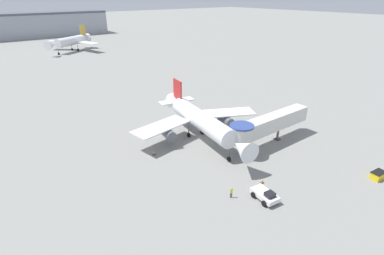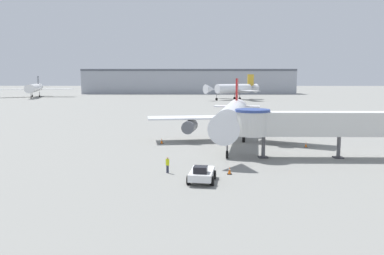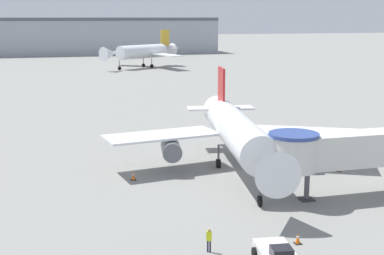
% 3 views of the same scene
% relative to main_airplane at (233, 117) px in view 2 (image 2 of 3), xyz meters
% --- Properties ---
extents(ground_plane, '(800.00, 800.00, 0.00)m').
position_rel_main_airplane_xyz_m(ground_plane, '(0.10, -0.19, -4.00)').
color(ground_plane, gray).
extents(main_airplane, '(26.30, 27.51, 9.42)m').
position_rel_main_airplane_xyz_m(main_airplane, '(0.00, 0.00, 0.00)').
color(main_airplane, silver).
rests_on(main_airplane, ground_plane).
extents(jet_bridge, '(19.27, 4.09, 5.82)m').
position_rel_main_airplane_xyz_m(jet_bridge, '(7.68, -9.34, 0.15)').
color(jet_bridge, silver).
rests_on(jet_bridge, ground_plane).
extents(pushback_tug_white, '(2.79, 4.16, 1.65)m').
position_rel_main_airplane_xyz_m(pushback_tug_white, '(-4.66, -20.04, -3.23)').
color(pushback_tug_white, silver).
rests_on(pushback_tug_white, ground_plane).
extents(traffic_cone_starboard_wing, '(0.45, 0.45, 0.74)m').
position_rel_main_airplane_xyz_m(traffic_cone_starboard_wing, '(9.88, -2.46, -3.64)').
color(traffic_cone_starboard_wing, black).
rests_on(traffic_cone_starboard_wing, ground_plane).
extents(traffic_cone_port_wing, '(0.50, 0.50, 0.82)m').
position_rel_main_airplane_xyz_m(traffic_cone_port_wing, '(-10.28, 0.02, -3.60)').
color(traffic_cone_port_wing, black).
rests_on(traffic_cone_port_wing, ground_plane).
extents(traffic_cone_near_nose, '(0.47, 0.47, 0.77)m').
position_rel_main_airplane_xyz_m(traffic_cone_near_nose, '(-1.87, -17.21, -3.63)').
color(traffic_cone_near_nose, black).
rests_on(traffic_cone_near_nose, ground_plane).
extents(ground_crew_marshaller, '(0.37, 0.34, 1.66)m').
position_rel_main_airplane_xyz_m(ground_crew_marshaller, '(-8.05, -16.88, -3.04)').
color(ground_crew_marshaller, '#1E2338').
rests_on(ground_crew_marshaller, ground_plane).
extents(background_jet_gray_tail, '(35.46, 35.45, 10.51)m').
position_rel_main_airplane_xyz_m(background_jet_gray_tail, '(-85.38, 129.91, 0.61)').
color(background_jet_gray_tail, white).
rests_on(background_jet_gray_tail, ground_plane).
extents(background_jet_gold_tail, '(25.44, 25.57, 11.10)m').
position_rel_main_airplane_xyz_m(background_jet_gold_tail, '(10.70, 110.39, 0.87)').
color(background_jet_gold_tail, silver).
rests_on(background_jet_gold_tail, ground_plane).
extents(terminal_building, '(125.85, 18.55, 14.67)m').
position_rel_main_airplane_xyz_m(terminal_building, '(-10.73, 174.81, 3.35)').
color(terminal_building, '#999EA8').
rests_on(terminal_building, ground_plane).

